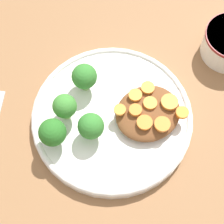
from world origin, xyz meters
The scene contains 16 objects.
ground_plane centered at (0.00, 0.00, 0.00)m, with size 4.00×4.00×0.00m, color #8C603D.
plate centered at (0.00, 0.00, 0.01)m, with size 0.27×0.27×0.02m.
stew_mound centered at (0.05, -0.03, 0.03)m, with size 0.11×0.10×0.02m, color brown.
broccoli_floret_0 centered at (-0.01, 0.07, 0.05)m, with size 0.04×0.04×0.06m.
broccoli_floret_1 centered at (-0.10, 0.01, 0.05)m, with size 0.04×0.04×0.06m.
broccoli_floret_2 centered at (-0.04, -0.01, 0.05)m, with size 0.04×0.04×0.05m.
broccoli_floret_3 centered at (-0.06, 0.04, 0.05)m, with size 0.04×0.04×0.05m.
carrot_slice_0 centered at (0.03, -0.02, 0.05)m, with size 0.02×0.02×0.01m, color orange.
carrot_slice_1 centered at (0.08, -0.04, 0.05)m, with size 0.03×0.03×0.01m, color orange.
carrot_slice_2 centered at (0.03, -0.05, 0.05)m, with size 0.03×0.03×0.00m, color orange.
carrot_slice_3 centered at (0.07, 0.00, 0.05)m, with size 0.02×0.02×0.00m, color orange.
carrot_slice_4 centered at (0.06, -0.02, 0.05)m, with size 0.02×0.02×0.01m, color orange.
carrot_slice_5 centered at (0.04, 0.00, 0.05)m, with size 0.02×0.02×0.01m, color orange.
carrot_slice_6 centered at (0.09, -0.07, 0.05)m, with size 0.02×0.02×0.01m, color orange.
carrot_slice_7 centered at (0.01, -0.01, 0.05)m, with size 0.02×0.02×0.01m, color orange.
carrot_slice_8 centered at (0.05, -0.06, 0.05)m, with size 0.03×0.03×0.01m, color orange.
Camera 1 is at (-0.14, -0.21, 0.58)m, focal length 60.00 mm.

